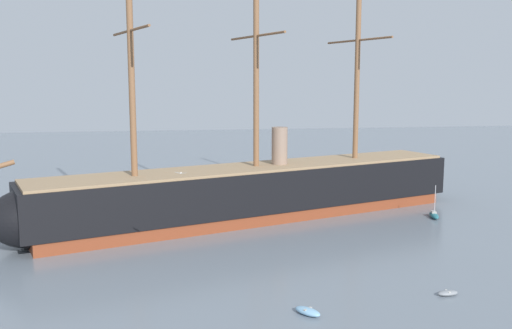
# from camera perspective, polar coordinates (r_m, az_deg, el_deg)

# --- Properties ---
(tall_ship) EXTENTS (73.11, 30.72, 36.50)m
(tall_ship) POSITION_cam_1_polar(r_m,az_deg,el_deg) (79.40, 0.02, -2.69)
(tall_ship) COLOR brown
(tall_ship) RESTS_ON ground
(dinghy_near_centre) EXTENTS (2.38, 2.64, 0.59)m
(dinghy_near_centre) POSITION_cam_1_polar(r_m,az_deg,el_deg) (48.74, 5.26, -14.59)
(dinghy_near_centre) COLOR #7FB2D6
(dinghy_near_centre) RESTS_ON ground
(dinghy_mid_right) EXTENTS (2.03, 1.01, 0.47)m
(dinghy_mid_right) POSITION_cam_1_polar(r_m,az_deg,el_deg) (55.34, 18.84, -12.22)
(dinghy_mid_right) COLOR gray
(dinghy_mid_right) RESTS_ON ground
(sailboat_far_right) EXTENTS (1.96, 3.80, 4.75)m
(sailboat_far_right) POSITION_cam_1_polar(r_m,az_deg,el_deg) (84.46, 17.58, -4.90)
(sailboat_far_right) COLOR #236670
(sailboat_far_right) RESTS_ON ground
(dinghy_distant_centre) EXTENTS (1.10, 2.06, 0.47)m
(dinghy_distant_centre) POSITION_cam_1_polar(r_m,az_deg,el_deg) (91.40, -2.35, -3.60)
(dinghy_distant_centre) COLOR silver
(dinghy_distant_centre) RESTS_ON ground
(seagull_in_flight) EXTENTS (1.13, 0.76, 0.14)m
(seagull_in_flight) POSITION_cam_1_polar(r_m,az_deg,el_deg) (52.46, -7.62, -0.85)
(seagull_in_flight) COLOR silver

